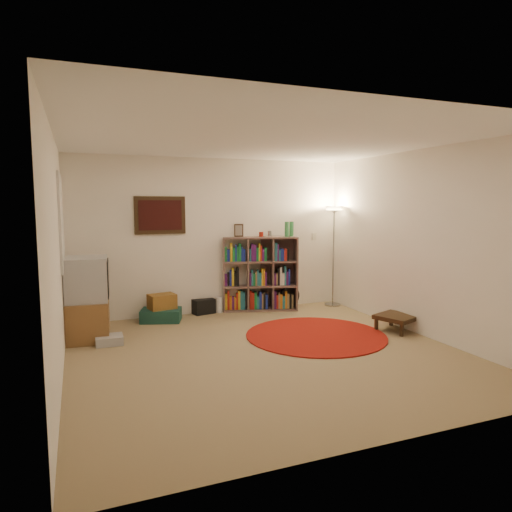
{
  "coord_description": "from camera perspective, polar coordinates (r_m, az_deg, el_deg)",
  "views": [
    {
      "loc": [
        -2.05,
        -4.87,
        1.77
      ],
      "look_at": [
        0.1,
        0.6,
        1.1
      ],
      "focal_mm": 32.0,
      "sensor_mm": 36.0,
      "label": 1
    }
  ],
  "objects": [
    {
      "name": "paper_towel",
      "position": [
        7.55,
        -4.62,
        -6.09
      ],
      "size": [
        0.15,
        0.15,
        0.25
      ],
      "rotation": [
        0.0,
        0.0,
        0.34
      ],
      "color": "silver",
      "rests_on": "ground"
    },
    {
      "name": "side_table",
      "position": [
        6.74,
        17.16,
        -7.37
      ],
      "size": [
        0.63,
        0.63,
        0.23
      ],
      "rotation": [
        0.0,
        0.0,
        0.37
      ],
      "color": "black",
      "rests_on": "ground"
    },
    {
      "name": "red_rug",
      "position": [
        6.31,
        7.49,
        -9.78
      ],
      "size": [
        1.89,
        1.89,
        0.02
      ],
      "color": "maroon",
      "rests_on": "ground"
    },
    {
      "name": "dvd_box",
      "position": [
        6.17,
        -17.87,
        -9.95
      ],
      "size": [
        0.34,
        0.29,
        0.11
      ],
      "rotation": [
        0.0,
        0.0,
        -0.02
      ],
      "color": "#A6A7AB",
      "rests_on": "ground"
    },
    {
      "name": "room",
      "position": [
        5.34,
        0.62,
        1.01
      ],
      "size": [
        4.54,
        4.54,
        2.54
      ],
      "color": "#8B7551",
      "rests_on": "ground"
    },
    {
      "name": "duffel_bag",
      "position": [
        7.53,
        -6.71,
        -6.21
      ],
      "size": [
        0.4,
        0.36,
        0.24
      ],
      "rotation": [
        0.0,
        0.0,
        0.23
      ],
      "color": "black",
      "rests_on": "ground"
    },
    {
      "name": "floor_fan",
      "position": [
        7.78,
        4.2,
        -5.16
      ],
      "size": [
        0.35,
        0.19,
        0.4
      ],
      "rotation": [
        0.0,
        0.0,
        0.06
      ],
      "color": "black",
      "rests_on": "ground"
    },
    {
      "name": "wicker_basket",
      "position": [
        7.1,
        -11.66,
        -5.59
      ],
      "size": [
        0.43,
        0.35,
        0.22
      ],
      "rotation": [
        0.0,
        0.0,
        0.2
      ],
      "color": "brown",
      "rests_on": "suitcase"
    },
    {
      "name": "tv_stand",
      "position": [
        6.41,
        -20.25,
        -5.13
      ],
      "size": [
        0.58,
        0.78,
        1.09
      ],
      "rotation": [
        0.0,
        0.0,
        -0.08
      ],
      "color": "brown",
      "rests_on": "ground"
    },
    {
      "name": "bookshelf",
      "position": [
        7.62,
        0.37,
        -2.35
      ],
      "size": [
        1.28,
        0.69,
        1.48
      ],
      "rotation": [
        0.0,
        0.0,
        -0.29
      ],
      "color": "brown",
      "rests_on": "ground"
    },
    {
      "name": "floor_lamp",
      "position": [
        7.98,
        9.73,
        4.05
      ],
      "size": [
        0.37,
        0.37,
        1.74
      ],
      "rotation": [
        0.0,
        0.0,
        0.1
      ],
      "color": "#9C9CA0",
      "rests_on": "ground"
    },
    {
      "name": "suitcase",
      "position": [
        7.12,
        -11.78,
        -7.25
      ],
      "size": [
        0.68,
        0.55,
        0.19
      ],
      "rotation": [
        0.0,
        0.0,
        -0.32
      ],
      "color": "#153A32",
      "rests_on": "ground"
    }
  ]
}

